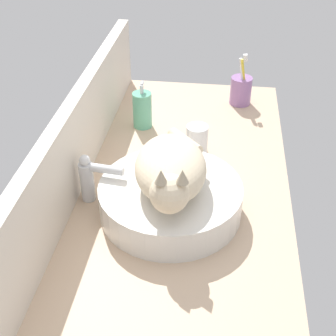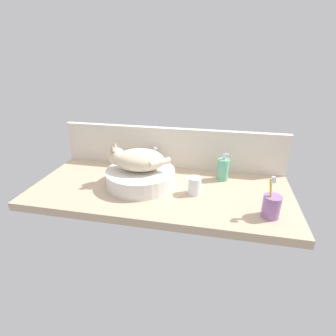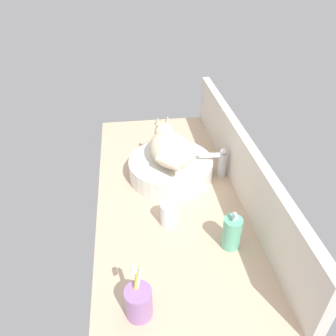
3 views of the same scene
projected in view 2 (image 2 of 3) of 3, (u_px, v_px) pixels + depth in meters
ground_plane at (161, 190)px, 135.20cm from camera, size 130.63×59.11×4.00cm
backsplash_panel at (171, 148)px, 154.38cm from camera, size 130.63×3.60×23.55cm
sink_basin at (141, 177)px, 135.79cm from camera, size 35.49×35.49×8.15cm
cat at (137, 159)px, 131.78cm from camera, size 32.36×20.29×14.00cm
faucet at (155, 157)px, 152.48cm from camera, size 4.01×11.86×13.60cm
soap_dispenser at (223, 169)px, 140.02cm from camera, size 6.12×6.12×15.06cm
toothbrush_cup at (271, 206)px, 108.41cm from camera, size 7.41×7.41×18.72cm
water_glass at (194, 187)px, 126.69cm from camera, size 6.51×6.51×8.72cm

